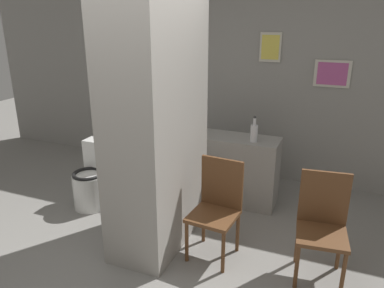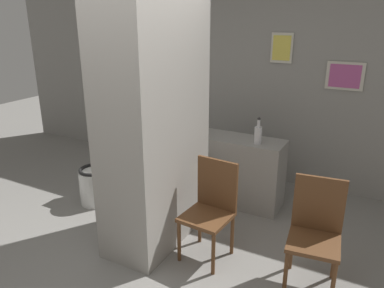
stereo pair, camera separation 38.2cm
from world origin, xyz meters
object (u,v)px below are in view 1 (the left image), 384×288
Objects in this scene: bicycle at (158,161)px; chair_by_doorway at (322,222)px; bottle_tall at (254,132)px; chair_near_pillar at (217,205)px; toilet at (92,180)px.

chair_by_doorway is at bearing -26.95° from bicycle.
chair_near_pillar is at bearing -95.02° from bottle_tall.
chair_near_pillar is (1.73, -0.34, 0.19)m from toilet.
bottle_tall is (1.33, -0.13, 0.61)m from bicycle.
chair_by_doorway reaches higher than toilet.
bicycle is 1.47m from bottle_tall.
chair_by_doorway is at bearing -48.64° from bottle_tall.
bicycle is (0.49, 0.83, 0.02)m from toilet.
chair_near_pillar is 1.00× the size of chair_by_doorway.
toilet is 0.82× the size of chair_by_doorway.
bottle_tall reaches higher than chair_near_pillar.
bicycle is (-2.21, 1.12, -0.17)m from chair_by_doorway.
bicycle is at bearing 59.58° from toilet.
bottle_tall is (0.09, 1.04, 0.44)m from chair_near_pillar.
bicycle is 5.58× the size of bottle_tall.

